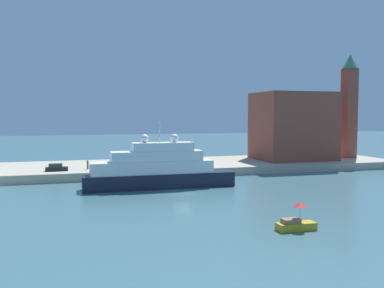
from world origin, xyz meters
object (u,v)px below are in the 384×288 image
(mooring_bollard, at_px, (142,168))
(harbor_building, at_px, (293,126))
(parked_car, at_px, (56,168))
(bell_tower, at_px, (349,103))
(person_figure, at_px, (88,165))
(large_yacht, at_px, (157,170))
(small_motorboat, at_px, (296,222))

(mooring_bollard, bearing_deg, harbor_building, 13.80)
(parked_car, bearing_deg, bell_tower, 5.19)
(bell_tower, bearing_deg, person_figure, -175.37)
(large_yacht, height_order, small_motorboat, large_yacht)
(harbor_building, xyz_separation_m, parked_car, (-52.44, -6.28, -7.19))
(person_figure, bearing_deg, large_yacht, -55.62)
(small_motorboat, bearing_deg, bell_tower, 49.34)
(harbor_building, distance_m, bell_tower, 16.06)
(large_yacht, relative_size, person_figure, 13.54)
(small_motorboat, distance_m, person_figure, 48.58)
(small_motorboat, bearing_deg, large_yacht, 106.55)
(harbor_building, relative_size, mooring_bollard, 21.21)
(mooring_bollard, bearing_deg, small_motorboat, -77.05)
(large_yacht, distance_m, person_figure, 18.61)
(small_motorboat, distance_m, bell_tower, 66.90)
(small_motorboat, bearing_deg, person_figure, 113.28)
(bell_tower, distance_m, person_figure, 63.25)
(harbor_building, bearing_deg, parked_car, -173.17)
(large_yacht, relative_size, harbor_building, 1.49)
(large_yacht, bearing_deg, small_motorboat, -73.45)
(small_motorboat, xyz_separation_m, harbor_building, (27.56, 49.76, 8.52))
(small_motorboat, distance_m, harbor_building, 57.51)
(large_yacht, xyz_separation_m, bell_tower, (51.30, 20.35, 11.95))
(large_yacht, relative_size, mooring_bollard, 31.51)
(person_figure, bearing_deg, bell_tower, 4.63)
(person_figure, relative_size, mooring_bollard, 2.33)
(bell_tower, distance_m, parked_car, 68.96)
(bell_tower, xyz_separation_m, mooring_bollard, (-51.96, -8.92, -12.96))
(small_motorboat, bearing_deg, harbor_building, 61.02)
(bell_tower, xyz_separation_m, person_figure, (-61.80, -5.01, -12.50))
(large_yacht, bearing_deg, mooring_bollard, 93.31)
(person_figure, bearing_deg, small_motorboat, -66.72)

